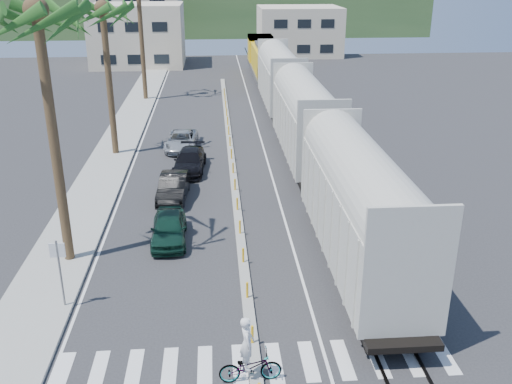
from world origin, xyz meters
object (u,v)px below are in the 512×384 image
at_px(car_lead, 169,228).
at_px(car_second, 174,187).
at_px(cyclist, 249,361).
at_px(street_sign, 59,265).

relative_size(car_lead, car_second, 0.94).
height_order(car_second, cyclist, cyclist).
distance_m(car_second, cyclist, 16.45).
bearing_deg(car_second, street_sign, -103.99).
xyz_separation_m(street_sign, cyclist, (7.08, -4.82, -1.18)).
bearing_deg(street_sign, cyclist, -34.25).
xyz_separation_m(car_second, cyclist, (3.39, -16.10, 0.06)).
relative_size(car_second, cyclist, 1.85).
distance_m(street_sign, cyclist, 8.65).
xyz_separation_m(street_sign, car_second, (3.69, 11.28, -1.24)).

